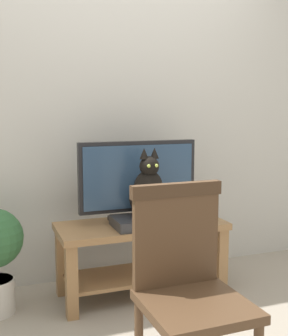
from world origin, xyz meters
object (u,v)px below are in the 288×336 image
at_px(tv, 138,180).
at_px(wooden_chair, 187,279).
at_px(book_stack, 198,210).
at_px(tv_stand, 141,245).
at_px(cat, 148,192).
at_px(media_box, 147,221).

distance_m(tv, wooden_chair, 1.19).
distance_m(tv, book_stack, 0.48).
bearing_deg(tv_stand, cat, -86.33).
distance_m(wooden_chair, book_stack, 1.24).
relative_size(tv_stand, wooden_chair, 1.19).
distance_m(media_box, cat, 0.20).
bearing_deg(tv_stand, book_stack, -1.97).
height_order(tv_stand, cat, cat).
bearing_deg(tv, tv_stand, -90.03).
distance_m(tv_stand, cat, 0.40).
relative_size(cat, book_stack, 1.94).
bearing_deg(wooden_chair, tv, 80.66).
xyz_separation_m(tv_stand, wooden_chair, (-0.19, -1.09, 0.20)).
xyz_separation_m(tv, book_stack, (0.42, -0.08, -0.22)).
bearing_deg(media_box, cat, -86.05).
bearing_deg(book_stack, tv_stand, 178.03).
relative_size(tv, wooden_chair, 0.86).
distance_m(tv, cat, 0.17).
bearing_deg(tv, media_box, -87.96).
distance_m(tv, media_box, 0.29).
relative_size(tv_stand, media_box, 2.58).
xyz_separation_m(media_box, cat, (0.00, -0.02, 0.20)).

